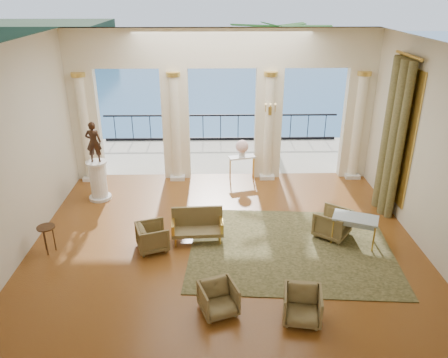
{
  "coord_description": "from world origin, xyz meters",
  "views": [
    {
      "loc": [
        -0.22,
        -8.94,
        5.53
      ],
      "look_at": [
        -0.01,
        0.6,
        1.32
      ],
      "focal_mm": 35.0,
      "sensor_mm": 36.0,
      "label": 1
    }
  ],
  "objects_px": {
    "armchair_d": "(152,236)",
    "armchair_a": "(218,297)",
    "armchair_b": "(302,304)",
    "side_table": "(46,230)",
    "game_table": "(355,220)",
    "statue": "(93,142)",
    "console_table": "(242,160)",
    "settee": "(197,225)",
    "pedestal": "(98,181)",
    "armchair_c": "(332,222)"
  },
  "relations": [
    {
      "from": "game_table",
      "to": "armchair_a",
      "type": "bearing_deg",
      "value": -121.13
    },
    {
      "from": "armchair_c",
      "to": "settee",
      "type": "xyz_separation_m",
      "value": [
        -3.22,
        -0.1,
        0.02
      ]
    },
    {
      "from": "settee",
      "to": "pedestal",
      "type": "distance_m",
      "value": 3.64
    },
    {
      "from": "armchair_a",
      "to": "settee",
      "type": "height_order",
      "value": "settee"
    },
    {
      "from": "console_table",
      "to": "side_table",
      "type": "relative_size",
      "value": 1.33
    },
    {
      "from": "game_table",
      "to": "settee",
      "type": "bearing_deg",
      "value": -160.82
    },
    {
      "from": "armchair_b",
      "to": "settee",
      "type": "xyz_separation_m",
      "value": [
        -1.97,
        2.78,
        0.05
      ]
    },
    {
      "from": "armchair_a",
      "to": "game_table",
      "type": "height_order",
      "value": "game_table"
    },
    {
      "from": "armchair_d",
      "to": "armchair_a",
      "type": "bearing_deg",
      "value": -164.05
    },
    {
      "from": "game_table",
      "to": "console_table",
      "type": "height_order",
      "value": "console_table"
    },
    {
      "from": "armchair_a",
      "to": "statue",
      "type": "relative_size",
      "value": 0.58
    },
    {
      "from": "statue",
      "to": "console_table",
      "type": "distance_m",
      "value": 4.42
    },
    {
      "from": "armchair_d",
      "to": "settee",
      "type": "distance_m",
      "value": 1.08
    },
    {
      "from": "settee",
      "to": "statue",
      "type": "xyz_separation_m",
      "value": [
        -2.85,
        2.26,
        1.3
      ]
    },
    {
      "from": "console_table",
      "to": "pedestal",
      "type": "bearing_deg",
      "value": -176.93
    },
    {
      "from": "armchair_a",
      "to": "console_table",
      "type": "relative_size",
      "value": 0.76
    },
    {
      "from": "armchair_b",
      "to": "game_table",
      "type": "height_order",
      "value": "game_table"
    },
    {
      "from": "armchair_b",
      "to": "armchair_c",
      "type": "relative_size",
      "value": 0.91
    },
    {
      "from": "console_table",
      "to": "armchair_d",
      "type": "bearing_deg",
      "value": -134.16
    },
    {
      "from": "settee",
      "to": "armchair_b",
      "type": "bearing_deg",
      "value": -57.61
    },
    {
      "from": "armchair_d",
      "to": "side_table",
      "type": "height_order",
      "value": "armchair_d"
    },
    {
      "from": "armchair_c",
      "to": "console_table",
      "type": "xyz_separation_m",
      "value": [
        -1.97,
        3.42,
        0.26
      ]
    },
    {
      "from": "armchair_d",
      "to": "game_table",
      "type": "xyz_separation_m",
      "value": [
        4.66,
        0.15,
        0.27
      ]
    },
    {
      "from": "armchair_c",
      "to": "game_table",
      "type": "relative_size",
      "value": 0.67
    },
    {
      "from": "armchair_b",
      "to": "side_table",
      "type": "relative_size",
      "value": 1.05
    },
    {
      "from": "armchair_a",
      "to": "pedestal",
      "type": "height_order",
      "value": "pedestal"
    },
    {
      "from": "game_table",
      "to": "pedestal",
      "type": "relative_size",
      "value": 1.0
    },
    {
      "from": "armchair_b",
      "to": "console_table",
      "type": "bearing_deg",
      "value": 105.75
    },
    {
      "from": "armchair_d",
      "to": "side_table",
      "type": "xyz_separation_m",
      "value": [
        -2.34,
        -0.08,
        0.21
      ]
    },
    {
      "from": "game_table",
      "to": "side_table",
      "type": "bearing_deg",
      "value": -155.37
    },
    {
      "from": "statue",
      "to": "armchair_d",
      "type": "bearing_deg",
      "value": 121.06
    },
    {
      "from": "armchair_a",
      "to": "settee",
      "type": "bearing_deg",
      "value": 81.07
    },
    {
      "from": "armchair_d",
      "to": "game_table",
      "type": "relative_size",
      "value": 0.61
    },
    {
      "from": "armchair_b",
      "to": "side_table",
      "type": "height_order",
      "value": "armchair_b"
    },
    {
      "from": "armchair_d",
      "to": "side_table",
      "type": "distance_m",
      "value": 2.35
    },
    {
      "from": "armchair_a",
      "to": "statue",
      "type": "distance_m",
      "value": 6.0
    },
    {
      "from": "side_table",
      "to": "console_table",
      "type": "bearing_deg",
      "value": 40.84
    },
    {
      "from": "armchair_b",
      "to": "settee",
      "type": "height_order",
      "value": "settee"
    },
    {
      "from": "armchair_d",
      "to": "armchair_b",
      "type": "bearing_deg",
      "value": -147.24
    },
    {
      "from": "settee",
      "to": "statue",
      "type": "height_order",
      "value": "statue"
    },
    {
      "from": "armchair_a",
      "to": "statue",
      "type": "bearing_deg",
      "value": 105.23
    },
    {
      "from": "armchair_b",
      "to": "game_table",
      "type": "bearing_deg",
      "value": 65.87
    },
    {
      "from": "armchair_c",
      "to": "armchair_b",
      "type": "bearing_deg",
      "value": 13.41
    },
    {
      "from": "armchair_b",
      "to": "statue",
      "type": "distance_m",
      "value": 7.1
    },
    {
      "from": "armchair_c",
      "to": "side_table",
      "type": "height_order",
      "value": "armchair_c"
    },
    {
      "from": "console_table",
      "to": "armchair_b",
      "type": "bearing_deg",
      "value": -97.53
    },
    {
      "from": "armchair_c",
      "to": "armchair_d",
      "type": "relative_size",
      "value": 1.1
    },
    {
      "from": "armchair_b",
      "to": "statue",
      "type": "relative_size",
      "value": 0.61
    },
    {
      "from": "armchair_a",
      "to": "console_table",
      "type": "distance_m",
      "value": 6.13
    },
    {
      "from": "armchair_b",
      "to": "console_table",
      "type": "height_order",
      "value": "console_table"
    }
  ]
}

